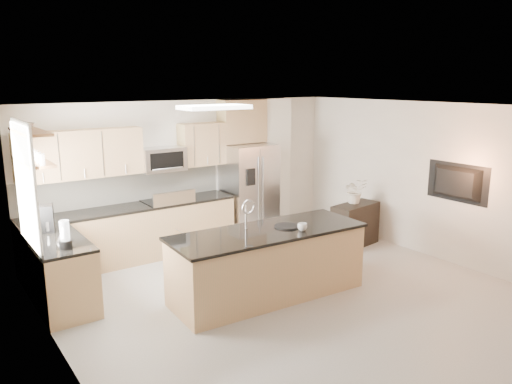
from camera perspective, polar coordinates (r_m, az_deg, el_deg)
floor at (r=6.92m, az=5.47°, el=-12.56°), size 6.50×6.50×0.00m
ceiling at (r=6.27m, az=5.97°, el=9.48°), size 6.00×6.50×0.02m
wall_back at (r=9.12m, az=-7.69°, el=2.18°), size 6.00×0.02×2.60m
wall_left at (r=5.13m, az=-20.86°, el=-6.85°), size 0.02×6.50×2.60m
wall_right at (r=8.69m, az=20.91°, el=0.93°), size 0.02×6.50×2.60m
back_counter at (r=8.55m, az=-13.85°, el=-4.50°), size 3.55×0.66×1.44m
left_counter at (r=7.18m, az=-21.55°, el=-8.48°), size 0.66×1.50×0.92m
range at (r=8.77m, az=-10.02°, el=-3.89°), size 0.76×0.64×1.14m
upper_cabinets at (r=8.38m, az=-15.21°, el=4.56°), size 3.50×0.33×0.75m
microwave at (r=8.63m, az=-10.66°, el=3.70°), size 0.76×0.40×0.40m
refrigerator at (r=9.42m, az=-0.83°, el=0.08°), size 0.92×0.78×1.78m
partition_column at (r=9.96m, az=2.06°, el=3.16°), size 0.60×0.30×2.60m
window at (r=6.80m, az=-24.82°, el=0.54°), size 0.04×1.15×1.65m
shelf_lower at (r=6.87m, az=-24.17°, el=3.26°), size 0.30×1.20×0.04m
shelf_upper at (r=6.83m, az=-24.45°, el=6.32°), size 0.30×1.20×0.04m
ceiling_fixture at (r=7.35m, az=-4.76°, el=9.64°), size 1.00×0.50×0.06m
island at (r=6.95m, az=1.36°, el=-8.11°), size 2.79×1.13×1.37m
credenza at (r=9.21m, az=11.24°, el=-3.69°), size 1.02×0.55×0.77m
cup at (r=6.79m, az=5.31°, el=-3.99°), size 0.15×0.15×0.10m
platter at (r=6.96m, az=3.54°, el=-3.92°), size 0.37×0.37×0.02m
blender at (r=6.54m, az=-20.98°, el=-4.77°), size 0.16×0.16×0.36m
kettle at (r=6.83m, az=-21.13°, el=-4.49°), size 0.19×0.19×0.24m
coffee_maker at (r=7.36m, az=-22.86°, el=-2.85°), size 0.25×0.28×0.37m
bowl at (r=7.19m, az=-25.07°, el=7.02°), size 0.47×0.47×0.09m
flower_vase at (r=9.12m, az=11.28°, el=0.85°), size 0.77×0.72×0.68m
television at (r=8.50m, az=21.70°, el=0.96°), size 0.14×1.08×0.62m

